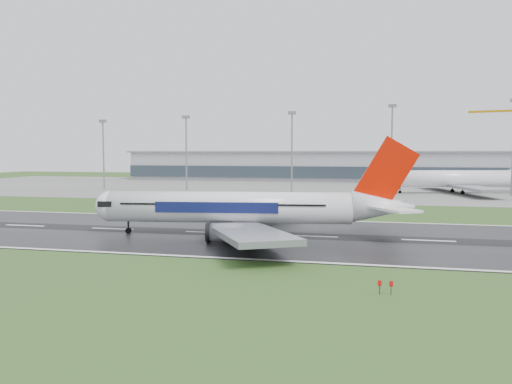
# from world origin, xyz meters

# --- Properties ---
(ground) EXTENTS (520.00, 520.00, 0.00)m
(ground) POSITION_xyz_m (0.00, 0.00, 0.00)
(ground) COLOR #294B1B
(ground) RESTS_ON ground
(runway) EXTENTS (400.00, 45.00, 0.10)m
(runway) POSITION_xyz_m (0.00, 0.00, 0.05)
(runway) COLOR black
(runway) RESTS_ON ground
(apron) EXTENTS (400.00, 130.00, 0.08)m
(apron) POSITION_xyz_m (0.00, 125.00, 0.04)
(apron) COLOR slate
(apron) RESTS_ON ground
(terminal) EXTENTS (240.00, 36.00, 15.00)m
(terminal) POSITION_xyz_m (0.00, 185.00, 7.50)
(terminal) COLOR #94979F
(terminal) RESTS_ON ground
(main_airliner) EXTENTS (65.69, 63.30, 17.31)m
(main_airliner) POSITION_xyz_m (-11.25, -1.25, 8.75)
(main_airliner) COLOR white
(main_airliner) RESTS_ON runway
(parked_airliner) EXTENTS (71.77, 68.86, 17.44)m
(parked_airliner) POSITION_xyz_m (40.79, 108.02, 8.80)
(parked_airliner) COLOR white
(parked_airliner) RESTS_ON apron
(floodmast_0) EXTENTS (0.64, 0.64, 27.48)m
(floodmast_0) POSITION_xyz_m (-98.48, 100.00, 13.74)
(floodmast_0) COLOR gray
(floodmast_0) RESTS_ON ground
(floodmast_1) EXTENTS (0.64, 0.64, 28.58)m
(floodmast_1) POSITION_xyz_m (-62.06, 100.00, 14.29)
(floodmast_1) COLOR gray
(floodmast_1) RESTS_ON ground
(floodmast_2) EXTENTS (0.64, 0.64, 29.50)m
(floodmast_2) POSITION_xyz_m (-19.58, 100.00, 14.75)
(floodmast_2) COLOR gray
(floodmast_2) RESTS_ON ground
(floodmast_3) EXTENTS (0.64, 0.64, 31.42)m
(floodmast_3) POSITION_xyz_m (17.06, 100.00, 15.71)
(floodmast_3) COLOR gray
(floodmast_3) RESTS_ON ground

